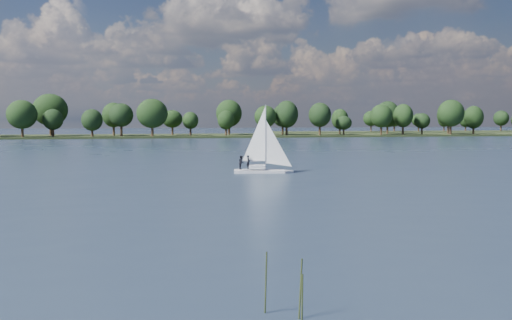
{
  "coord_description": "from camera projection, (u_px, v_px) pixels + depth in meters",
  "views": [
    {
      "loc": [
        -19.65,
        -23.68,
        7.17
      ],
      "look_at": [
        -6.6,
        40.24,
        2.5
      ],
      "focal_mm": 40.0,
      "sensor_mm": 36.0,
      "label": 1
    }
  ],
  "objects": [
    {
      "name": "far_shore",
      "position": [
        188.0,
        137.0,
        234.76
      ],
      "size": [
        660.0,
        40.0,
        1.5
      ],
      "primitive_type": "cube",
      "color": "black",
      "rests_on": "ground"
    },
    {
      "name": "sailboat",
      "position": [
        260.0,
        153.0,
        75.92
      ],
      "size": [
        7.47,
        3.21,
        9.52
      ],
      "rotation": [
        0.0,
        0.0,
        -0.17
      ],
      "color": "silver",
      "rests_on": "ground"
    },
    {
      "name": "far_shore_back",
      "position": [
        472.0,
        132.0,
        313.59
      ],
      "size": [
        220.0,
        30.0,
        1.4
      ],
      "primitive_type": "cube",
      "color": "black",
      "rests_on": "ground"
    },
    {
      "name": "ground",
      "position": [
        231.0,
        152.0,
        125.3
      ],
      "size": [
        700.0,
        700.0,
        0.0
      ],
      "primitive_type": "plane",
      "color": "#233342",
      "rests_on": "ground"
    },
    {
      "name": "treeline",
      "position": [
        180.0,
        117.0,
        229.43
      ],
      "size": [
        562.75,
        73.89,
        18.86
      ],
      "color": "black",
      "rests_on": "ground"
    }
  ]
}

